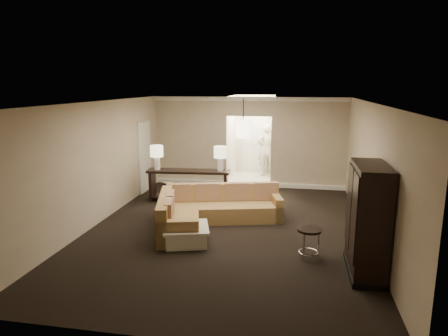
% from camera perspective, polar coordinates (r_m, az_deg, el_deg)
% --- Properties ---
extents(ground, '(8.00, 8.00, 0.00)m').
position_cam_1_polar(ground, '(9.01, 0.32, -8.75)').
color(ground, black).
rests_on(ground, ground).
extents(wall_back, '(6.00, 0.04, 2.80)m').
position_cam_1_polar(wall_back, '(12.51, 3.52, 3.72)').
color(wall_back, '#BBA68E').
rests_on(wall_back, ground).
extents(wall_front, '(6.00, 0.04, 2.80)m').
position_cam_1_polar(wall_front, '(4.88, -7.99, -9.60)').
color(wall_front, '#BBA68E').
rests_on(wall_front, ground).
extents(wall_left, '(0.04, 8.00, 2.80)m').
position_cam_1_polar(wall_left, '(9.59, -17.62, 0.66)').
color(wall_left, '#BBA68E').
rests_on(wall_left, ground).
extents(wall_right, '(0.04, 8.00, 2.80)m').
position_cam_1_polar(wall_right, '(8.62, 20.36, -0.74)').
color(wall_right, '#BBA68E').
rests_on(wall_right, ground).
extents(ceiling, '(6.00, 8.00, 0.02)m').
position_cam_1_polar(ceiling, '(8.44, 0.34, 9.34)').
color(ceiling, silver).
rests_on(ceiling, wall_back).
extents(crown_molding, '(6.00, 0.10, 0.12)m').
position_cam_1_polar(crown_molding, '(12.34, 3.57, 9.81)').
color(crown_molding, white).
rests_on(crown_molding, wall_back).
extents(baseboard, '(6.00, 0.10, 0.12)m').
position_cam_1_polar(baseboard, '(12.72, 3.42, -2.30)').
color(baseboard, white).
rests_on(baseboard, ground).
extents(side_door, '(0.05, 0.90, 2.10)m').
position_cam_1_polar(side_door, '(12.14, -11.26, 1.58)').
color(side_door, white).
rests_on(side_door, ground).
extents(foyer, '(1.44, 2.02, 2.80)m').
position_cam_1_polar(foyer, '(13.85, 4.19, 4.09)').
color(foyer, white).
rests_on(foyer, ground).
extents(sectional_sofa, '(2.94, 2.77, 0.84)m').
position_cam_1_polar(sectional_sofa, '(9.21, -2.25, -6.10)').
color(sectional_sofa, brown).
rests_on(sectional_sofa, ground).
extents(coffee_table, '(1.11, 1.11, 0.37)m').
position_cam_1_polar(coffee_table, '(8.25, -5.41, -9.42)').
color(coffee_table, white).
rests_on(coffee_table, ground).
extents(console_table, '(2.30, 0.70, 0.87)m').
position_cam_1_polar(console_table, '(11.01, -5.05, -2.10)').
color(console_table, black).
rests_on(console_table, ground).
extents(armoire, '(0.56, 1.31, 1.89)m').
position_cam_1_polar(armoire, '(7.18, 19.77, -7.27)').
color(armoire, black).
rests_on(armoire, ground).
extents(drink_table, '(0.45, 0.45, 0.56)m').
position_cam_1_polar(drink_table, '(7.66, 12.06, -9.61)').
color(drink_table, black).
rests_on(drink_table, ground).
extents(table_lamp_left, '(0.35, 0.35, 0.67)m').
position_cam_1_polar(table_lamp_left, '(11.05, -9.59, 2.05)').
color(table_lamp_left, white).
rests_on(table_lamp_left, console_table).
extents(table_lamp_right, '(0.35, 0.35, 0.67)m').
position_cam_1_polar(table_lamp_right, '(10.72, -0.53, 1.93)').
color(table_lamp_right, white).
rests_on(table_lamp_right, console_table).
extents(pendant_light, '(0.38, 0.38, 1.09)m').
position_cam_1_polar(pendant_light, '(11.16, 2.76, 5.59)').
color(pendant_light, black).
rests_on(pendant_light, ceiling).
extents(person, '(0.83, 0.66, 2.02)m').
position_cam_1_polar(person, '(14.10, 6.10, 3.01)').
color(person, beige).
rests_on(person, ground).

